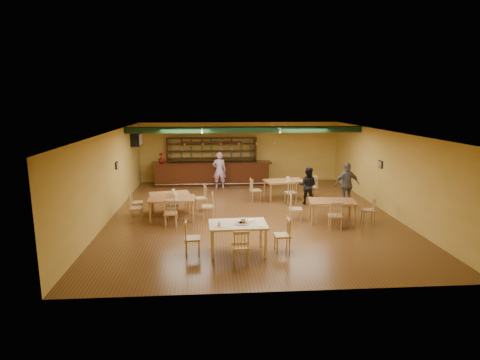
{
  "coord_description": "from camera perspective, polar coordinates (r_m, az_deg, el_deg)",
  "views": [
    {
      "loc": [
        -1.42,
        -13.84,
        4.1
      ],
      "look_at": [
        -0.37,
        0.6,
        1.15
      ],
      "focal_mm": 29.5,
      "sensor_mm": 36.0,
      "label": 1
    }
  ],
  "objects": [
    {
      "name": "parmesan_shaker",
      "position": [
        10.48,
        -2.99,
        -6.35
      ],
      "size": [
        0.08,
        0.08,
        0.11
      ],
      "primitive_type": "cylinder",
      "rotation": [
        0.0,
        0.0,
        0.03
      ],
      "color": "#EAE5C6",
      "rests_on": "near_table"
    },
    {
      "name": "near_table",
      "position": [
        10.81,
        -0.31,
        -8.41
      ],
      "size": [
        1.58,
        1.04,
        0.83
      ],
      "primitive_type": "cube",
      "rotation": [
        0.0,
        0.0,
        0.03
      ],
      "color": "tan",
      "rests_on": "ground"
    },
    {
      "name": "dining_table_a",
      "position": [
        14.85,
        -10.13,
        -3.27
      ],
      "size": [
        1.58,
        1.14,
        0.72
      ],
      "primitive_type": "cube",
      "rotation": [
        0.0,
        0.0,
        0.21
      ],
      "color": "olive",
      "rests_on": "ground"
    },
    {
      "name": "track_rail_left",
      "position": [
        17.29,
        -5.44,
        7.61
      ],
      "size": [
        0.05,
        2.5,
        0.05
      ],
      "primitive_type": "cube",
      "color": "white",
      "rests_on": "ceiling"
    },
    {
      "name": "pizza_tray",
      "position": [
        10.68,
        0.28,
        -6.26
      ],
      "size": [
        0.52,
        0.52,
        0.01
      ],
      "primitive_type": "cylinder",
      "rotation": [
        0.0,
        0.0,
        0.37
      ],
      "color": "silver",
      "rests_on": "near_table"
    },
    {
      "name": "picture_right",
      "position": [
        15.88,
        19.64,
        2.15
      ],
      "size": [
        0.04,
        0.34,
        0.28
      ],
      "primitive_type": "cube",
      "color": "black",
      "rests_on": "wall_right"
    },
    {
      "name": "napkin_stack",
      "position": [
        10.92,
        1.65,
        -5.83
      ],
      "size": [
        0.23,
        0.19,
        0.03
      ],
      "primitive_type": "cube",
      "rotation": [
        0.0,
        0.0,
        0.19
      ],
      "color": "white",
      "rests_on": "near_table"
    },
    {
      "name": "back_bar_hutch",
      "position": [
        19.85,
        -4.07,
        2.91
      ],
      "size": [
        4.47,
        0.4,
        2.28
      ],
      "primitive_type": "cube",
      "color": "#38170B",
      "rests_on": "ground"
    },
    {
      "name": "dining_table_c",
      "position": [
        13.88,
        -9.8,
        -4.14
      ],
      "size": [
        1.61,
        1.0,
        0.79
      ],
      "primitive_type": "cube",
      "rotation": [
        0.0,
        0.0,
        0.03
      ],
      "color": "olive",
      "rests_on": "ground"
    },
    {
      "name": "patron_bar",
      "position": [
        18.46,
        -3.01,
        1.4
      ],
      "size": [
        0.64,
        0.43,
        1.73
      ],
      "primitive_type": "imported",
      "rotation": [
        0.0,
        0.0,
        3.11
      ],
      "color": "#A152B3",
      "rests_on": "ground"
    },
    {
      "name": "pizza_server",
      "position": [
        10.75,
        1.15,
        -6.1
      ],
      "size": [
        0.33,
        0.11,
        0.0
      ],
      "primitive_type": "cube",
      "rotation": [
        0.0,
        0.0,
        -0.07
      ],
      "color": "silver",
      "rests_on": "pizza_tray"
    },
    {
      "name": "ac_unit",
      "position": [
        18.44,
        -14.76,
        5.69
      ],
      "size": [
        0.34,
        0.7,
        0.48
      ],
      "primitive_type": "cube",
      "color": "white",
      "rests_on": "wall_left"
    },
    {
      "name": "track_rail_right",
      "position": [
        17.51,
        5.18,
        7.67
      ],
      "size": [
        0.05,
        2.5,
        0.05
      ],
      "primitive_type": "cube",
      "color": "white",
      "rests_on": "ceiling"
    },
    {
      "name": "dining_table_b",
      "position": [
        16.63,
        6.39,
        -1.4
      ],
      "size": [
        1.76,
        1.24,
        0.81
      ],
      "primitive_type": "cube",
      "rotation": [
        0.0,
        0.0,
        0.18
      ],
      "color": "olive",
      "rests_on": "ground"
    },
    {
      "name": "floor",
      "position": [
        14.51,
        1.65,
        -4.91
      ],
      "size": [
        12.0,
        12.0,
        0.0
      ],
      "primitive_type": "plane",
      "color": "#583219",
      "rests_on": "ground"
    },
    {
      "name": "patron_right_a",
      "position": [
        15.96,
        9.77,
        -0.8
      ],
      "size": [
        0.9,
        0.82,
        1.49
      ],
      "primitive_type": "imported",
      "rotation": [
        0.0,
        0.0,
        2.68
      ],
      "color": "black",
      "rests_on": "ground"
    },
    {
      "name": "picture_left",
      "position": [
        15.45,
        -17.39,
        2.05
      ],
      "size": [
        0.04,
        0.34,
        0.28
      ],
      "primitive_type": "cube",
      "color": "black",
      "rests_on": "wall_left"
    },
    {
      "name": "bar_counter",
      "position": [
        19.32,
        -4.04,
        0.94
      ],
      "size": [
        5.77,
        0.85,
        1.13
      ],
      "primitive_type": "cube",
      "color": "#38170B",
      "rests_on": "ground"
    },
    {
      "name": "ceiling_beam",
      "position": [
        16.75,
        0.74,
        7.3
      ],
      "size": [
        10.0,
        0.3,
        0.25
      ],
      "primitive_type": "cube",
      "color": "black",
      "rests_on": "ceiling"
    },
    {
      "name": "side_plate",
      "position": [
        10.52,
        3.1,
        -6.57
      ],
      "size": [
        0.23,
        0.23,
        0.01
      ],
      "primitive_type": "cylinder",
      "rotation": [
        0.0,
        0.0,
        0.03
      ],
      "color": "white",
      "rests_on": "near_table"
    },
    {
      "name": "patron_right_b",
      "position": [
        15.88,
        15.21,
        -0.65
      ],
      "size": [
        1.06,
        0.54,
        1.73
      ],
      "primitive_type": "imported",
      "rotation": [
        0.0,
        0.0,
        3.27
      ],
      "color": "slate",
      "rests_on": "ground"
    },
    {
      "name": "poinsettia",
      "position": [
        19.34,
        -11.33,
        3.16
      ],
      "size": [
        0.34,
        0.34,
        0.47
      ],
      "primitive_type": "imported",
      "rotation": [
        0.0,
        0.0,
        0.35
      ],
      "color": "maroon",
      "rests_on": "bar_counter"
    },
    {
      "name": "dining_table_d",
      "position": [
        13.77,
        13.1,
        -4.45
      ],
      "size": [
        1.64,
        1.12,
        0.77
      ],
      "primitive_type": "cube",
      "rotation": [
        0.0,
        0.0,
        -0.13
      ],
      "color": "olive",
      "rests_on": "ground"
    }
  ]
}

